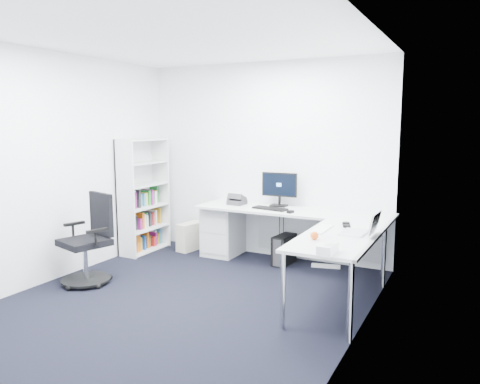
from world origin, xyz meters
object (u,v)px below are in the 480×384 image
at_px(l_desk, 281,244).
at_px(bookshelf, 144,196).
at_px(laptop, 354,222).
at_px(task_chair, 84,240).
at_px(monitor, 279,189).

distance_m(l_desk, bookshelf, 2.22).
bearing_deg(l_desk, laptop, -30.30).
xyz_separation_m(l_desk, laptop, (1.03, -0.60, 0.50)).
distance_m(bookshelf, task_chair, 1.51).
relative_size(task_chair, monitor, 2.14).
relative_size(monitor, laptop, 1.42).
xyz_separation_m(bookshelf, task_chair, (0.28, -1.45, -0.30)).
bearing_deg(bookshelf, task_chair, -79.12).
bearing_deg(bookshelf, l_desk, -1.32).
relative_size(l_desk, monitor, 5.23).
bearing_deg(bookshelf, laptop, -11.53).
xyz_separation_m(l_desk, task_chair, (-1.90, -1.40, 0.15)).
height_order(task_chair, laptop, task_chair).
height_order(bookshelf, monitor, bookshelf).
bearing_deg(l_desk, monitor, 115.69).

